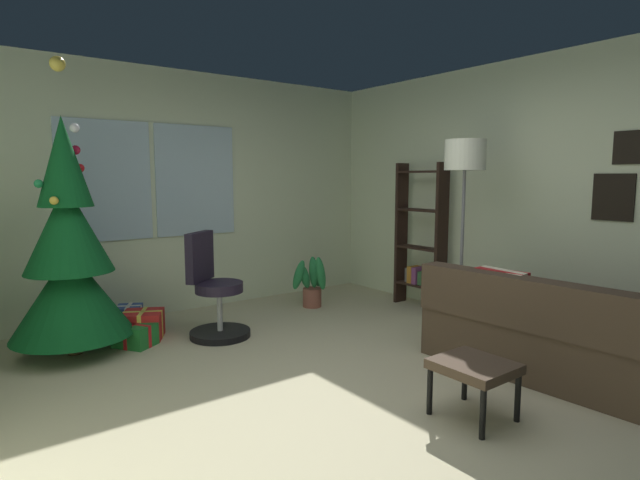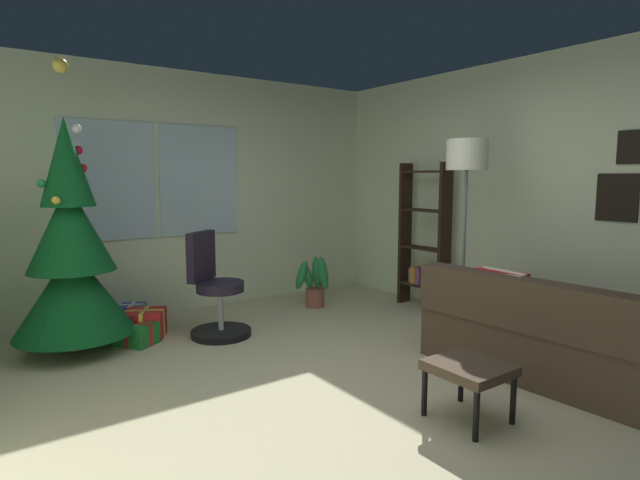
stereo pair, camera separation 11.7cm
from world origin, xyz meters
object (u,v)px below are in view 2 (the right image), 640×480
object	(u,v)px
holiday_tree	(72,257)
bookshelf	(424,244)
couch	(566,336)
potted_plant	(315,282)
gift_box_green	(137,334)
floor_lamp	(467,168)
gift_box_red	(145,324)
gift_box_gold	(136,334)
gift_box_blue	(132,315)
office_chair	(215,295)
footstool	(469,371)

from	to	relation	value
holiday_tree	bookshelf	bearing A→B (deg)	-10.93
couch	potted_plant	size ratio (longest dim) A/B	2.80
gift_box_green	floor_lamp	bearing A→B (deg)	-29.21
gift_box_red	potted_plant	world-z (taller)	potted_plant
couch	floor_lamp	xyz separation A→B (m)	(0.12, 1.08, 1.29)
gift_box_gold	floor_lamp	world-z (taller)	floor_lamp
gift_box_gold	gift_box_blue	bearing A→B (deg)	77.63
couch	gift_box_green	world-z (taller)	couch
office_chair	potted_plant	bearing A→B (deg)	13.46
holiday_tree	gift_box_gold	distance (m)	0.87
gift_box_red	holiday_tree	bearing A→B (deg)	-174.61
gift_box_gold	potted_plant	size ratio (longest dim) A/B	0.53
couch	floor_lamp	bearing A→B (deg)	83.81
floor_lamp	footstool	bearing A→B (deg)	-139.75
footstool	gift_box_blue	size ratio (longest dim) A/B	1.36
office_chair	potted_plant	world-z (taller)	office_chair
gift_box_blue	gift_box_red	bearing A→B (deg)	-91.45
holiday_tree	potted_plant	world-z (taller)	holiday_tree
holiday_tree	floor_lamp	xyz separation A→B (m)	(3.09, -1.57, 0.75)
couch	footstool	size ratio (longest dim) A/B	3.92
gift_box_red	potted_plant	bearing A→B (deg)	-0.35
couch	gift_box_red	world-z (taller)	couch
holiday_tree	potted_plant	xyz separation A→B (m)	(2.51, 0.04, -0.53)
bookshelf	potted_plant	distance (m)	1.32
gift_box_blue	gift_box_green	bearing A→B (deg)	-102.20
office_chair	floor_lamp	world-z (taller)	floor_lamp
footstool	bookshelf	world-z (taller)	bookshelf
gift_box_red	gift_box_blue	bearing A→B (deg)	88.55
floor_lamp	gift_box_green	bearing A→B (deg)	150.79
holiday_tree	gift_box_gold	xyz separation A→B (m)	(0.47, -0.07, -0.73)
bookshelf	gift_box_blue	bearing A→B (deg)	157.59
office_chair	footstool	bearing A→B (deg)	-77.04
gift_box_red	office_chair	world-z (taller)	office_chair
footstool	gift_box_red	xyz separation A→B (m)	(-1.12, 2.79, -0.18)
gift_box_gold	floor_lamp	xyz separation A→B (m)	(2.62, -1.50, 1.48)
gift_box_red	gift_box_gold	size ratio (longest dim) A/B	1.37
bookshelf	floor_lamp	distance (m)	1.29
holiday_tree	gift_box_blue	size ratio (longest dim) A/B	7.34
couch	gift_box_green	distance (m)	3.58
footstool	gift_box_red	world-z (taller)	footstool
couch	potted_plant	xyz separation A→B (m)	(-0.47, 2.70, 0.01)
floor_lamp	holiday_tree	bearing A→B (deg)	153.07
floor_lamp	gift_box_gold	bearing A→B (deg)	150.21
gift_box_gold	office_chair	xyz separation A→B (m)	(0.68, -0.21, 0.30)
gift_box_green	gift_box_blue	xyz separation A→B (m)	(0.14, 0.63, 0.01)
gift_box_green	office_chair	size ratio (longest dim) A/B	0.41
gift_box_green	bookshelf	world-z (taller)	bookshelf
gift_box_red	potted_plant	xyz separation A→B (m)	(1.92, -0.01, 0.16)
holiday_tree	gift_box_blue	distance (m)	1.07
holiday_tree	bookshelf	distance (m)	3.59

